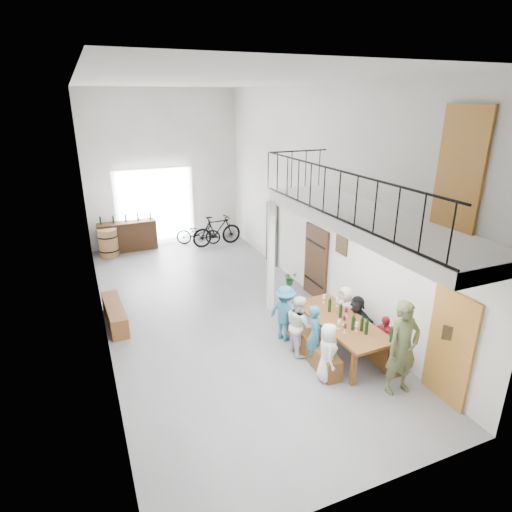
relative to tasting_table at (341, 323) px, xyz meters
name	(u,v)px	position (x,y,z in m)	size (l,w,h in m)	color
floor	(217,310)	(-1.79, 2.90, -0.71)	(12.00, 12.00, 0.00)	slate
room_walls	(213,172)	(-1.79, 2.90, 2.85)	(12.00, 12.00, 12.00)	white
gateway_portal	(155,208)	(-2.19, 8.84, 0.69)	(2.80, 0.08, 2.80)	white
right_wall_decor	(352,256)	(0.91, 1.04, 1.04)	(0.07, 8.28, 5.07)	#AF712B
balcony	(364,221)	(0.19, -0.22, 2.26)	(1.52, 5.62, 4.00)	white
tasting_table	(341,323)	(0.00, 0.00, 0.00)	(1.06, 2.44, 0.79)	brown
bench_inner	(312,347)	(-0.62, 0.08, -0.48)	(0.32, 1.98, 0.45)	brown
bench_wall	(366,338)	(0.63, -0.09, -0.45)	(0.29, 2.25, 0.52)	brown
tableware	(347,317)	(0.04, -0.14, 0.22)	(0.59, 1.58, 0.35)	black
side_bench	(115,314)	(-4.29, 3.18, -0.46)	(0.39, 1.76, 0.50)	brown
oak_barrel	(108,243)	(-3.99, 8.15, -0.22)	(0.66, 0.66, 0.98)	olive
serving_counter	(128,236)	(-3.29, 8.55, -0.18)	(1.99, 0.55, 1.05)	#3D2411
counter_bottles	(126,218)	(-3.29, 8.56, 0.49)	(1.75, 0.15, 0.28)	black
guest_left_a	(328,352)	(-0.73, -0.69, -0.11)	(0.58, 0.38, 1.20)	white
guest_left_b	(315,335)	(-0.69, -0.10, -0.05)	(0.48, 0.31, 1.30)	#286A87
guest_left_c	(299,325)	(-0.79, 0.36, -0.05)	(0.64, 0.50, 1.32)	white
guest_left_d	(285,313)	(-0.83, 0.94, -0.05)	(0.85, 0.49, 1.31)	#286A87
guest_right_a	(383,339)	(0.63, -0.63, -0.18)	(0.62, 0.26, 1.06)	#A51C28
guest_right_b	(356,320)	(0.53, 0.19, -0.14)	(1.06, 0.34, 1.14)	black
guest_right_c	(344,311)	(0.52, 0.62, -0.12)	(0.58, 0.37, 1.18)	white
host_standing	(403,348)	(0.30, -1.52, 0.21)	(0.67, 0.44, 1.84)	#505A33
potted_plant	(290,279)	(0.66, 3.58, -0.51)	(0.36, 0.31, 0.40)	#1B4C19
bicycle_near	(198,233)	(-0.79, 8.24, -0.28)	(0.57, 1.64, 0.86)	black
bicycle_far	(217,231)	(-0.19, 7.83, -0.14)	(0.53, 1.89, 1.13)	black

